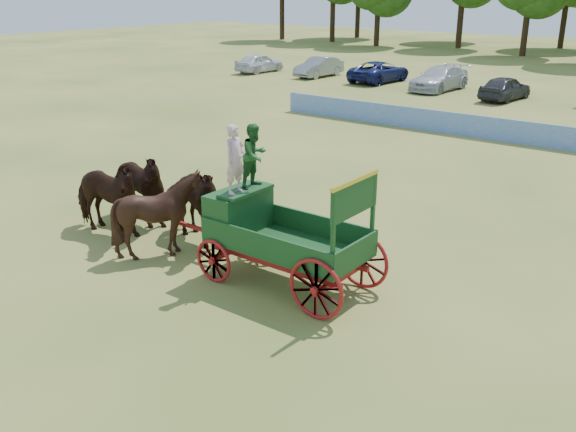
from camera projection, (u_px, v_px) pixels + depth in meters
The scene contains 8 objects.
ground at pixel (303, 298), 14.77m from camera, with size 160.00×160.00×0.00m, color #A7964B.
horse_lead_left at pixel (104, 197), 18.11m from camera, with size 1.23×2.70×2.28m, color black.
horse_lead_right at pixel (135, 187), 18.93m from camera, with size 1.23×2.70×2.28m, color black.
horse_wheel_left at pixel (162, 214), 16.74m from camera, with size 1.85×2.08×2.29m, color black.
horse_wheel_right at pixel (192, 203), 17.56m from camera, with size 1.23×2.70×2.28m, color black.
farm_dray at pixel (263, 213), 15.31m from camera, with size 6.00×2.00×3.79m.
sponsor_banner at pixel (523, 133), 28.60m from camera, with size 26.00×0.08×1.05m, color #214EB4.
parked_cars at pixel (551, 89), 39.08m from camera, with size 48.66×7.15×1.59m.
Camera 1 is at (7.74, -10.73, 6.84)m, focal length 40.00 mm.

